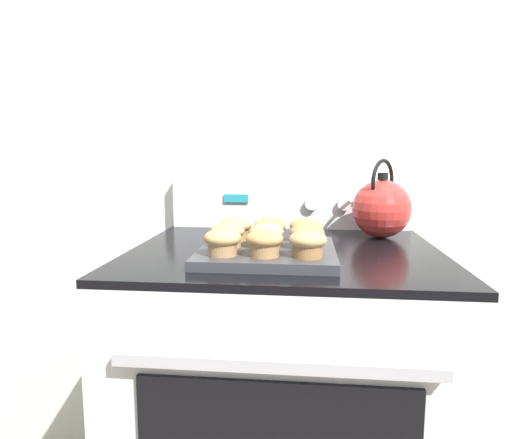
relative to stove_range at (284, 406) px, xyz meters
name	(u,v)px	position (x,y,z in m)	size (l,w,h in m)	color
wall_back	(291,130)	(0.00, 0.37, 0.76)	(8.00, 0.05, 2.40)	silver
stove_range	(284,406)	(0.00, 0.00, 0.00)	(0.78, 0.73, 0.88)	white
control_panel	(290,202)	(0.00, 0.32, 0.53)	(0.76, 0.07, 0.17)	white
muffin_pan	(267,252)	(-0.04, -0.11, 0.45)	(0.31, 0.31, 0.02)	#38383D
muffin_r0_c0	(223,241)	(-0.13, -0.20, 0.49)	(0.08, 0.08, 0.06)	#A37A4C
muffin_r0_c1	(264,242)	(-0.04, -0.20, 0.49)	(0.08, 0.08, 0.06)	#A37A4C
muffin_r0_c2	(308,243)	(0.06, -0.20, 0.49)	(0.08, 0.08, 0.06)	olive
muffin_r1_c0	(228,234)	(-0.13, -0.11, 0.49)	(0.08, 0.08, 0.06)	#A37A4C
muffin_r1_c1	(266,235)	(-0.04, -0.11, 0.49)	(0.08, 0.08, 0.06)	#A37A4C
muffin_r1_c2	(307,235)	(0.05, -0.11, 0.49)	(0.08, 0.08, 0.06)	tan
muffin_r2_c0	(236,228)	(-0.13, -0.02, 0.49)	(0.08, 0.08, 0.06)	#A37A4C
muffin_r2_c1	(270,228)	(-0.04, -0.02, 0.49)	(0.08, 0.08, 0.06)	#A37A4C
muffin_r2_c2	(306,229)	(0.05, -0.02, 0.49)	(0.08, 0.08, 0.06)	#A37A4C
tea_kettle	(382,208)	(0.27, 0.17, 0.53)	(0.17, 0.19, 0.23)	red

